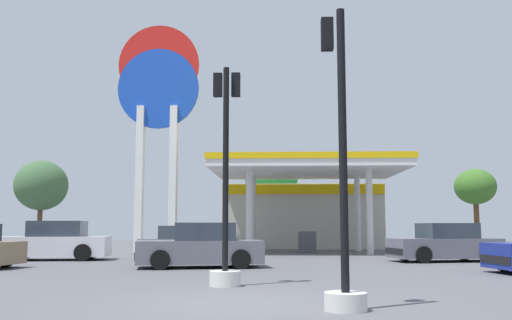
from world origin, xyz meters
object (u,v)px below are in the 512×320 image
object	(u,v)px
traffic_signal_0	(226,208)
tree_0	(41,186)
car_0	(445,244)
car_1	(54,242)
car_2	(188,244)
tree_2	(475,187)
station_pole_sign	(158,104)
traffic_signal_1	(342,212)
car_3	(200,247)
tree_1	(271,177)

from	to	relation	value
traffic_signal_0	tree_0	bearing A→B (deg)	120.34
car_0	car_1	world-z (taller)	car_1
car_2	tree_2	world-z (taller)	tree_2
station_pole_sign	car_2	size ratio (longest dim) A/B	3.09
car_1	tree_0	distance (m)	20.94
traffic_signal_1	tree_0	xyz separation A→B (m)	(-18.92, 32.11, 2.83)
car_1	car_3	size ratio (longest dim) A/B	1.05
car_2	tree_0	distance (m)	23.04
station_pole_sign	tree_2	size ratio (longest dim) A/B	2.25
car_3	tree_1	world-z (taller)	tree_1
tree_0	tree_2	distance (m)	32.81
car_3	tree_0	bearing A→B (deg)	123.94
car_0	tree_1	world-z (taller)	tree_1
tree_1	car_2	bearing A→B (deg)	-99.69
tree_0	tree_1	xyz separation A→B (m)	(17.39, 1.69, 0.74)
traffic_signal_1	tree_1	xyz separation A→B (m)	(-1.53, 33.80, 3.56)
traffic_signal_1	tree_2	xyz separation A→B (m)	(13.87, 33.25, 2.69)
car_1	car_3	bearing A→B (deg)	-31.02
traffic_signal_1	tree_2	bearing A→B (deg)	67.36
station_pole_sign	car_0	distance (m)	17.40
station_pole_sign	car_0	size ratio (longest dim) A/B	2.89
station_pole_sign	car_3	bearing A→B (deg)	-70.87
station_pole_sign	tree_0	xyz separation A→B (m)	(-11.12, 10.77, -3.81)
car_1	tree_0	world-z (taller)	tree_0
car_1	car_3	distance (m)	7.68
car_1	tree_1	size ratio (longest dim) A/B	0.65
car_1	traffic_signal_0	distance (m)	12.60
tree_0	tree_1	distance (m)	17.49
car_3	tree_2	size ratio (longest dim) A/B	0.78
car_2	station_pole_sign	bearing A→B (deg)	112.40
car_0	tree_1	size ratio (longest dim) A/B	0.62
tree_0	tree_2	size ratio (longest dim) A/B	1.11
traffic_signal_0	tree_0	size ratio (longest dim) A/B	0.82
car_0	traffic_signal_1	bearing A→B (deg)	-112.85
traffic_signal_0	tree_1	xyz separation A→B (m)	(0.77, 30.10, 3.37)
station_pole_sign	car_0	xyz separation A→B (m)	(13.28, -8.32, -7.57)
station_pole_sign	traffic_signal_1	world-z (taller)	station_pole_sign
car_0	car_2	xyz separation A→B (m)	(-10.36, 1.22, -0.04)
traffic_signal_0	traffic_signal_1	size ratio (longest dim) A/B	1.01
traffic_signal_0	traffic_signal_1	world-z (taller)	traffic_signal_0
tree_2	station_pole_sign	bearing A→B (deg)	-151.21
traffic_signal_0	tree_2	world-z (taller)	tree_2
car_3	traffic_signal_0	size ratio (longest dim) A/B	0.85
car_1	traffic_signal_0	bearing A→B (deg)	-50.67
station_pole_sign	tree_1	bearing A→B (deg)	63.31
station_pole_sign	tree_0	world-z (taller)	station_pole_sign
traffic_signal_0	tree_1	size ratio (longest dim) A/B	0.73
traffic_signal_0	tree_0	distance (m)	33.01
tree_1	tree_0	bearing A→B (deg)	-174.43
car_0	tree_2	size ratio (longest dim) A/B	0.78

